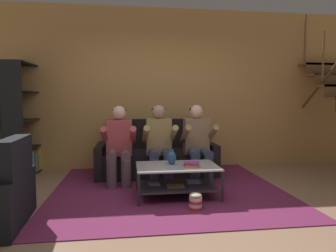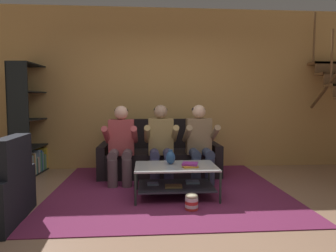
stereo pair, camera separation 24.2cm
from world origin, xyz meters
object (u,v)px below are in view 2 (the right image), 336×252
at_px(popcorn_tub, 192,202).
at_px(person_seated_right, 200,140).
at_px(person_seated_middle, 161,141).
at_px(coffee_table, 176,176).
at_px(bookshelf, 29,136).
at_px(book_stack, 190,165).
at_px(couch, 159,157).
at_px(vase, 170,157).
at_px(person_seated_left, 121,141).

bearing_deg(popcorn_tub, person_seated_right, 75.83).
relative_size(person_seated_middle, coffee_table, 1.13).
xyz_separation_m(person_seated_right, coffee_table, (-0.44, -0.75, -0.36)).
distance_m(person_seated_right, popcorn_tub, 1.39).
relative_size(person_seated_right, bookshelf, 0.63).
bearing_deg(book_stack, person_seated_right, 71.91).
distance_m(book_stack, popcorn_tub, 0.52).
height_order(couch, book_stack, couch).
xyz_separation_m(book_stack, bookshelf, (-2.52, 1.55, 0.20)).
xyz_separation_m(person_seated_middle, popcorn_tub, (0.28, -1.24, -0.53)).
bearing_deg(person_seated_middle, book_stack, -69.06).
xyz_separation_m(coffee_table, book_stack, (0.17, -0.09, 0.16)).
xyz_separation_m(couch, vase, (0.09, -1.18, 0.20)).
relative_size(couch, person_seated_middle, 1.67).
distance_m(person_seated_middle, book_stack, 0.92).
bearing_deg(book_stack, couch, 103.32).
distance_m(vase, bookshelf, 2.68).
xyz_separation_m(vase, popcorn_tub, (0.19, -0.58, -0.40)).
relative_size(coffee_table, popcorn_tub, 5.36).
bearing_deg(bookshelf, book_stack, -31.63).
height_order(person_seated_right, bookshelf, bookshelf).
relative_size(person_seated_middle, book_stack, 5.26).
height_order(couch, popcorn_tub, couch).
distance_m(coffee_table, popcorn_tub, 0.54).
bearing_deg(popcorn_tub, book_stack, 84.54).
xyz_separation_m(bookshelf, popcorn_tub, (2.48, -1.95, -0.54)).
height_order(coffee_table, bookshelf, bookshelf).
bearing_deg(person_seated_left, book_stack, -42.44).
height_order(person_seated_middle, bookshelf, bookshelf).
relative_size(person_seated_right, popcorn_tub, 6.08).
relative_size(person_seated_right, coffee_table, 1.13).
distance_m(person_seated_left, vase, 0.96).
height_order(person_seated_middle, person_seated_right, same).
bearing_deg(person_seated_middle, coffee_table, -78.35).
bearing_deg(person_seated_middle, vase, -81.91).
height_order(person_seated_right, coffee_table, person_seated_right).
bearing_deg(coffee_table, person_seated_right, 59.35).
distance_m(book_stack, bookshelf, 2.97).
bearing_deg(coffee_table, popcorn_tub, -75.25).
height_order(couch, bookshelf, bookshelf).
relative_size(couch, book_stack, 8.79).
xyz_separation_m(person_seated_middle, coffee_table, (0.15, -0.75, -0.36)).
bearing_deg(person_seated_middle, bookshelf, 162.06).
bearing_deg(popcorn_tub, couch, 99.17).
bearing_deg(person_seated_middle, popcorn_tub, -77.11).
xyz_separation_m(person_seated_left, coffee_table, (0.75, -0.75, -0.36)).
xyz_separation_m(person_seated_right, vase, (-0.50, -0.66, -0.14)).
bearing_deg(couch, coffee_table, -83.06).
distance_m(vase, book_stack, 0.30).
bearing_deg(vase, bookshelf, 149.15).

